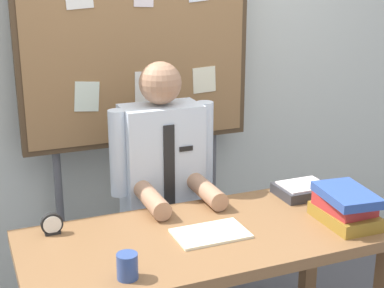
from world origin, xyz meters
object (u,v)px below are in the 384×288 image
person (163,205)px  paper_tray (303,190)px  desk_clock (52,225)px  desk (207,254)px  coffee_mug (127,266)px  bulletin_board (137,45)px  book_stack (345,207)px  open_notebook (211,234)px

person → paper_tray: bearing=-30.5°
person → desk_clock: 0.71m
desk → coffee_mug: 0.50m
bulletin_board → coffee_mug: size_ratio=20.72×
desk → desk_clock: size_ratio=16.83×
bulletin_board → paper_tray: bulletin_board is taller
book_stack → desk_clock: (-1.22, 0.38, -0.04)m
open_notebook → paper_tray: 0.65m
bulletin_board → coffee_mug: bearing=-109.7°
book_stack → open_notebook: size_ratio=1.03×
bulletin_board → open_notebook: (0.01, -0.97, -0.68)m
coffee_mug → person: bearing=62.3°
person → paper_tray: size_ratio=5.39×
desk → bulletin_board: bearing=90.0°
desk → open_notebook: (0.01, -0.02, 0.10)m
book_stack → paper_tray: bearing=88.6°
desk → desk_clock: (-0.62, 0.25, 0.14)m
person → open_notebook: bearing=-89.5°
bulletin_board → desk_clock: bulletin_board is taller
person → coffee_mug: (-0.42, -0.80, 0.15)m
person → bulletin_board: size_ratio=0.69×
desk_clock → book_stack: bearing=-17.4°
desk_clock → coffee_mug: 0.51m
open_notebook → coffee_mug: 0.48m
book_stack → bulletin_board: bearing=119.1°
book_stack → paper_tray: (0.01, 0.35, -0.05)m
bulletin_board → open_notebook: bearing=-89.7°
desk → desk_clock: desk_clock is taller
desk → book_stack: bearing=-12.7°
desk → paper_tray: paper_tray is taller
person → bulletin_board: bearing=90.0°
book_stack → open_notebook: (-0.60, 0.12, -0.07)m
bulletin_board → book_stack: size_ratio=6.36×
person → book_stack: bearing=-49.5°
bulletin_board → coffee_mug: bulletin_board is taller
person → book_stack: size_ratio=4.37×
desk_clock → coffee_mug: bearing=-67.7°
book_stack → open_notebook: book_stack is taller
person → paper_tray: (0.61, -0.36, 0.12)m
open_notebook → paper_tray: (0.61, 0.23, 0.02)m
book_stack → desk_clock: book_stack is taller
desk → person: bearing=90.0°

